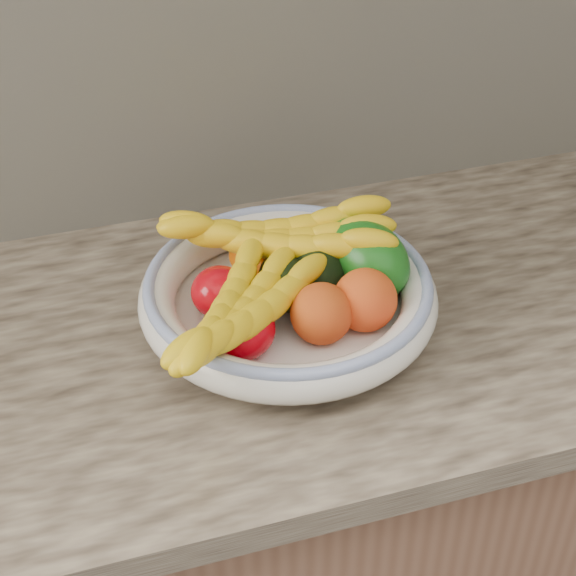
# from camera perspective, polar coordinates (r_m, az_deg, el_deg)

# --- Properties ---
(kitchen_counter) EXTENTS (2.44, 0.66, 1.40)m
(kitchen_counter) POSITION_cam_1_polar(r_m,az_deg,el_deg) (1.51, -0.30, -14.78)
(kitchen_counter) COLOR brown
(kitchen_counter) RESTS_ON ground
(fruit_bowl) EXTENTS (0.39, 0.39, 0.08)m
(fruit_bowl) POSITION_cam_1_polar(r_m,az_deg,el_deg) (1.15, 0.00, -0.46)
(fruit_bowl) COLOR silver
(fruit_bowl) RESTS_ON kitchen_counter
(clementine_back_left) EXTENTS (0.06, 0.06, 0.05)m
(clementine_back_left) POSITION_cam_1_polar(r_m,az_deg,el_deg) (1.21, -2.64, 2.10)
(clementine_back_left) COLOR orange
(clementine_back_left) RESTS_ON fruit_bowl
(clementine_back_right) EXTENTS (0.06, 0.06, 0.04)m
(clementine_back_right) POSITION_cam_1_polar(r_m,az_deg,el_deg) (1.25, -0.69, 3.08)
(clementine_back_right) COLOR #EE4B05
(clementine_back_right) RESTS_ON fruit_bowl
(clementine_back_mid) EXTENTS (0.07, 0.07, 0.05)m
(clementine_back_mid) POSITION_cam_1_polar(r_m,az_deg,el_deg) (1.19, -0.87, 1.37)
(clementine_back_mid) COLOR #DF6104
(clementine_back_mid) RESTS_ON fruit_bowl
(tomato_left) EXTENTS (0.08, 0.08, 0.07)m
(tomato_left) POSITION_cam_1_polar(r_m,az_deg,el_deg) (1.14, -4.44, -0.26)
(tomato_left) COLOR #B5050F
(tomato_left) RESTS_ON fruit_bowl
(tomato_near_left) EXTENTS (0.09, 0.09, 0.07)m
(tomato_near_left) POSITION_cam_1_polar(r_m,az_deg,el_deg) (1.07, -2.97, -2.69)
(tomato_near_left) COLOR #C5010E
(tomato_near_left) RESTS_ON fruit_bowl
(avocado_center) EXTENTS (0.07, 0.10, 0.07)m
(avocado_center) POSITION_cam_1_polar(r_m,az_deg,el_deg) (1.15, -0.18, 0.36)
(avocado_center) COLOR black
(avocado_center) RESTS_ON fruit_bowl
(avocado_right) EXTENTS (0.10, 0.13, 0.08)m
(avocado_right) POSITION_cam_1_polar(r_m,az_deg,el_deg) (1.17, 1.96, 1.10)
(avocado_right) COLOR black
(avocado_right) RESTS_ON fruit_bowl
(green_mango) EXTENTS (0.16, 0.18, 0.13)m
(green_mango) POSITION_cam_1_polar(r_m,az_deg,el_deg) (1.17, 5.01, 1.94)
(green_mango) COLOR #105510
(green_mango) RESTS_ON fruit_bowl
(peach_front) EXTENTS (0.10, 0.10, 0.08)m
(peach_front) POSITION_cam_1_polar(r_m,az_deg,el_deg) (1.09, 2.18, -1.66)
(peach_front) COLOR orange
(peach_front) RESTS_ON fruit_bowl
(peach_right) EXTENTS (0.08, 0.08, 0.08)m
(peach_right) POSITION_cam_1_polar(r_m,az_deg,el_deg) (1.11, 5.01, -0.78)
(peach_right) COLOR orange
(peach_right) RESTS_ON fruit_bowl
(banana_bunch_back) EXTENTS (0.35, 0.21, 0.09)m
(banana_bunch_back) POSITION_cam_1_polar(r_m,az_deg,el_deg) (1.18, -0.73, 3.01)
(banana_bunch_back) COLOR yellow
(banana_bunch_back) RESTS_ON fruit_bowl
(banana_bunch_front) EXTENTS (0.30, 0.31, 0.09)m
(banana_bunch_front) POSITION_cam_1_polar(r_m,az_deg,el_deg) (1.06, -3.21, -1.98)
(banana_bunch_front) COLOR yellow
(banana_bunch_front) RESTS_ON fruit_bowl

